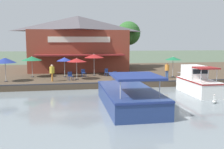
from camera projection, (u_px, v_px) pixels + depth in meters
ground_plane at (113, 89)px, 23.58m from camera, size 220.00×220.00×0.00m
quay_deck at (100, 73)px, 34.31m from camera, size 22.00×56.00×0.60m
quay_edge_fender at (113, 83)px, 23.60m from camera, size 0.20×50.40×0.10m
waterfront_restaurant at (78, 42)px, 35.74m from camera, size 11.92×13.40×7.57m
patio_umbrella_near_quay_edge at (77, 60)px, 25.70m from camera, size 2.02×2.02×2.24m
patio_umbrella_by_entrance at (32, 58)px, 27.45m from camera, size 2.22×2.22×2.33m
patio_umbrella_back_row at (173, 58)px, 27.66m from camera, size 1.80×1.80×2.28m
patio_umbrella_far_corner at (5, 60)px, 24.25m from camera, size 2.13×2.13×2.40m
patio_umbrella_mid_patio_left at (64, 59)px, 27.53m from camera, size 1.74×1.74×2.21m
patio_umbrella_mid_patio_right at (94, 56)px, 28.82m from camera, size 2.30×2.30×2.51m
cafe_chair_mid_patio at (193, 74)px, 26.91m from camera, size 0.53×0.53×0.85m
cafe_chair_far_corner_seat at (83, 72)px, 27.95m from camera, size 0.55×0.55×0.85m
cafe_chair_beside_entrance at (115, 75)px, 25.68m from camera, size 0.58×0.58×0.85m
cafe_chair_back_row_seat at (203, 72)px, 28.66m from camera, size 0.56×0.56×0.85m
cafe_chair_facing_river at (70, 76)px, 25.32m from camera, size 0.56×0.56×0.85m
cafe_chair_under_first_umbrella at (107, 72)px, 28.50m from camera, size 0.59×0.59×0.85m
person_mid_patio at (167, 68)px, 26.90m from camera, size 0.47×0.47×1.66m
person_near_entrance at (52, 71)px, 24.51m from camera, size 0.47×0.47×1.67m
motorboat_outer_channel at (195, 82)px, 21.59m from camera, size 5.56×1.98×2.38m
motorboat_far_downstream at (126, 94)px, 17.83m from camera, size 9.13×3.35×2.38m
swan at (215, 101)px, 17.91m from camera, size 0.60×0.59×0.69m
tree_behind_restaurant at (128, 34)px, 38.99m from camera, size 3.90×3.71×7.12m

